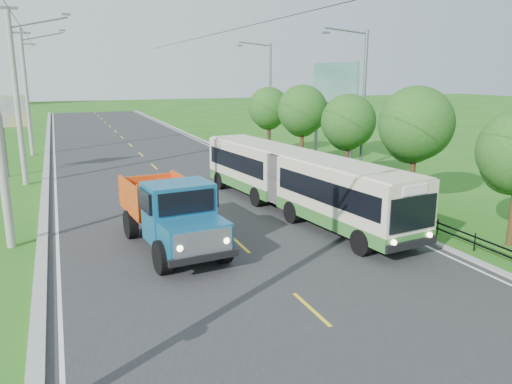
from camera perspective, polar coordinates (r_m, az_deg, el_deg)
ground at (r=14.66m, az=6.33°, el=-13.21°), size 240.00×240.00×0.00m
road at (r=32.79m, az=-10.28°, el=1.69°), size 14.00×120.00×0.02m
curb_left at (r=32.18m, az=-22.93°, el=0.73°), size 0.40×120.00×0.15m
curb_right at (r=34.87m, az=1.30°, el=2.66°), size 0.30×120.00×0.10m
edge_line_left at (r=32.18m, az=-21.95°, el=0.72°), size 0.12×120.00×0.00m
edge_line_right at (r=34.68m, az=0.54°, el=2.56°), size 0.12×120.00×0.00m
centre_dash at (r=14.65m, az=6.34°, el=-13.13°), size 0.12×2.20×0.00m
railing_right at (r=29.90m, az=7.31°, el=1.23°), size 0.04×40.00×0.60m
pole_mid at (r=32.60m, az=-25.61°, el=9.56°), size 3.51×0.32×10.00m
pole_far at (r=44.57m, az=-24.73°, el=10.34°), size 3.51×0.32×10.00m
tree_third at (r=25.56m, az=17.68°, el=7.03°), size 3.60×3.62×6.00m
tree_fourth at (r=30.45m, az=10.45°, el=7.60°), size 3.24×3.31×5.40m
tree_fifth at (r=35.63m, az=5.30°, el=9.01°), size 3.48×3.52×5.80m
tree_back at (r=41.07m, az=1.45°, el=9.36°), size 3.30×3.36×5.50m
streetlight_mid at (r=30.66m, az=11.96°, el=10.05°), size 3.02×0.20×9.07m
streetlight_far at (r=43.02m, az=1.44°, el=11.21°), size 3.02×0.20×9.07m
planter_near at (r=23.82m, az=17.94°, el=-2.50°), size 0.64×0.64×0.67m
planter_mid at (r=30.19m, az=8.31°, el=1.29°), size 0.64×0.64×0.67m
planter_far at (r=37.20m, az=2.15°, el=3.70°), size 0.64×0.64×0.67m
billboard_left at (r=35.75m, az=-27.13°, el=7.65°), size 3.00×0.20×5.20m
billboard_right at (r=36.61m, az=8.93°, el=11.36°), size 0.24×6.00×7.30m
bus at (r=23.79m, az=4.59°, el=1.68°), size 4.21×15.08×2.88m
dump_truck at (r=19.12m, az=-9.66°, el=-1.93°), size 3.12×6.75×2.74m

